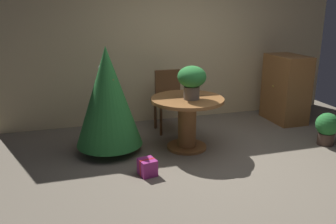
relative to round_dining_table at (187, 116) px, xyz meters
The scene contains 9 objects.
ground_plane 0.93m from the round_dining_table, 69.17° to the right, with size 6.60×6.60×0.00m, color #756B5B.
back_wall_panel 1.70m from the round_dining_table, 79.08° to the left, with size 6.00×0.10×2.60m, color beige.
round_dining_table is the anchor object (origin of this frame).
flower_vase 0.54m from the round_dining_table, 64.17° to the right, with size 0.39×0.39×0.46m.
wooden_chair_far 0.86m from the round_dining_table, 90.00° to the left, with size 0.47×0.39×0.97m.
holiday_tree 1.13m from the round_dining_table, behind, with size 0.91×0.91×1.47m.
gift_box_purple 1.07m from the round_dining_table, 138.05° to the right, with size 0.23×0.24×0.20m.
wooden_cabinet 2.20m from the round_dining_table, 19.17° to the left, with size 0.52×0.79×1.16m.
potted_plant 2.07m from the round_dining_table, 12.84° to the right, with size 0.34×0.34×0.48m.
Camera 1 is at (-1.91, -3.75, 1.97)m, focal length 38.18 mm.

